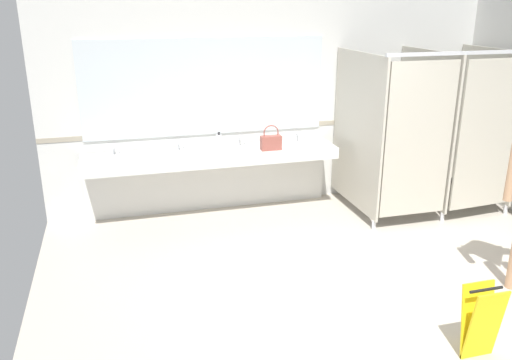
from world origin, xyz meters
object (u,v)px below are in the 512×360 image
at_px(paper_cup, 276,146).
at_px(wet_floor_sign, 481,321).
at_px(handbag, 271,142).
at_px(soap_dispenser, 219,141).

relative_size(paper_cup, wet_floor_sign, 0.15).
distance_m(handbag, wet_floor_sign, 3.36).
distance_m(paper_cup, wet_floor_sign, 3.35).
xyz_separation_m(handbag, paper_cup, (0.07, 0.02, -0.06)).
height_order(handbag, wet_floor_sign, handbag).
height_order(handbag, soap_dispenser, handbag).
height_order(handbag, paper_cup, handbag).
distance_m(handbag, soap_dispenser, 0.68).
xyz_separation_m(handbag, soap_dispenser, (-0.60, 0.32, -0.02)).
distance_m(soap_dispenser, paper_cup, 0.74).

